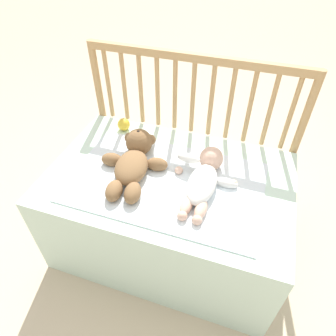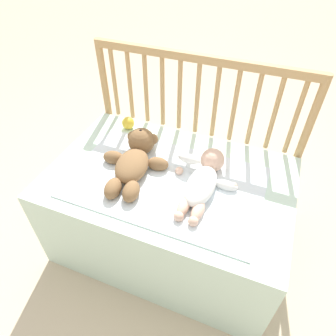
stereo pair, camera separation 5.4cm
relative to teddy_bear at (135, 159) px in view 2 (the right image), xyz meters
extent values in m
plane|color=#C6B293|center=(0.16, 0.00, -0.54)|extent=(12.00, 12.00, 0.00)
cube|color=silver|center=(0.16, 0.00, -0.29)|extent=(1.06, 0.69, 0.49)
cylinder|color=tan|center=(-0.35, 0.36, -0.09)|extent=(0.04, 0.04, 0.89)
cylinder|color=tan|center=(0.68, 0.36, -0.09)|extent=(0.04, 0.04, 0.89)
cube|color=tan|center=(0.16, 0.36, 0.34)|extent=(1.03, 0.03, 0.04)
cylinder|color=tan|center=(-0.29, 0.36, 0.14)|extent=(0.02, 0.02, 0.37)
cylinder|color=tan|center=(-0.20, 0.36, 0.14)|extent=(0.02, 0.02, 0.37)
cylinder|color=tan|center=(-0.11, 0.36, 0.14)|extent=(0.02, 0.02, 0.37)
cylinder|color=tan|center=(-0.02, 0.36, 0.14)|extent=(0.02, 0.02, 0.37)
cylinder|color=tan|center=(0.07, 0.36, 0.14)|extent=(0.02, 0.02, 0.37)
cylinder|color=tan|center=(0.16, 0.36, 0.14)|extent=(0.02, 0.02, 0.37)
cylinder|color=tan|center=(0.25, 0.36, 0.14)|extent=(0.02, 0.02, 0.37)
cylinder|color=tan|center=(0.34, 0.36, 0.14)|extent=(0.02, 0.02, 0.37)
cylinder|color=tan|center=(0.43, 0.36, 0.14)|extent=(0.02, 0.02, 0.37)
cylinder|color=tan|center=(0.53, 0.36, 0.14)|extent=(0.02, 0.02, 0.37)
cylinder|color=tan|center=(0.62, 0.36, 0.14)|extent=(0.02, 0.02, 0.37)
cube|color=white|center=(0.16, -0.04, -0.04)|extent=(0.81, 0.50, 0.01)
ellipsoid|color=olive|center=(0.01, -0.04, 0.00)|extent=(0.17, 0.23, 0.09)
sphere|color=olive|center=(-0.02, 0.11, 0.01)|extent=(0.12, 0.12, 0.12)
sphere|color=tan|center=(-0.02, 0.11, 0.05)|extent=(0.05, 0.05, 0.05)
sphere|color=black|center=(-0.02, 0.11, 0.07)|extent=(0.02, 0.02, 0.02)
sphere|color=olive|center=(-0.07, 0.12, 0.02)|extent=(0.05, 0.05, 0.05)
sphere|color=olive|center=(0.03, 0.14, 0.02)|extent=(0.05, 0.05, 0.05)
ellipsoid|color=olive|center=(-0.10, -0.01, -0.02)|extent=(0.10, 0.08, 0.06)
ellipsoid|color=olive|center=(0.10, 0.02, -0.02)|extent=(0.10, 0.08, 0.06)
ellipsoid|color=olive|center=(-0.01, -0.18, -0.01)|extent=(0.08, 0.12, 0.07)
ellipsoid|color=olive|center=(0.07, -0.17, -0.01)|extent=(0.08, 0.12, 0.07)
ellipsoid|color=white|center=(0.32, -0.04, -0.01)|extent=(0.12, 0.24, 0.08)
sphere|color=beige|center=(0.32, 0.11, 0.00)|extent=(0.11, 0.11, 0.11)
ellipsoid|color=white|center=(0.23, 0.06, 0.02)|extent=(0.10, 0.04, 0.04)
ellipsoid|color=white|center=(0.41, 0.02, -0.03)|extent=(0.10, 0.04, 0.04)
sphere|color=beige|center=(0.20, 0.03, -0.03)|extent=(0.04, 0.04, 0.04)
sphere|color=beige|center=(0.44, 0.02, -0.03)|extent=(0.04, 0.04, 0.04)
ellipsoid|color=beige|center=(0.29, -0.16, -0.02)|extent=(0.05, 0.10, 0.05)
ellipsoid|color=beige|center=(0.34, -0.16, -0.02)|extent=(0.05, 0.10, 0.05)
sphere|color=beige|center=(0.29, -0.21, -0.03)|extent=(0.04, 0.04, 0.04)
sphere|color=beige|center=(0.34, -0.21, -0.03)|extent=(0.04, 0.04, 0.04)
sphere|color=yellow|center=(-0.17, 0.26, -0.02)|extent=(0.06, 0.06, 0.06)
camera|label=1|loc=(0.46, -0.89, 0.86)|focal=32.00mm
camera|label=2|loc=(0.51, -0.87, 0.86)|focal=32.00mm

